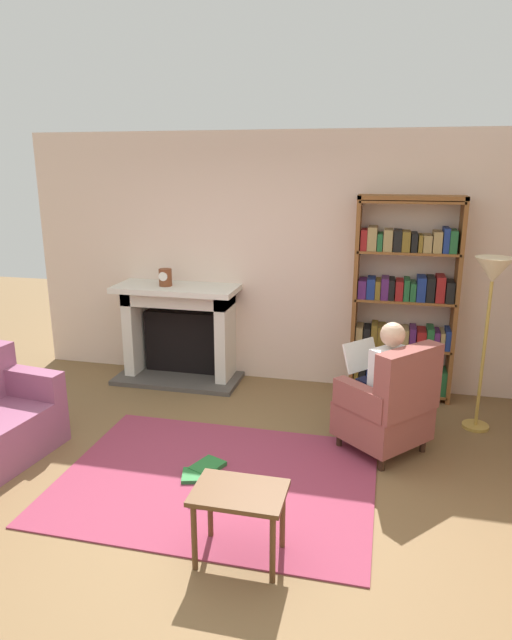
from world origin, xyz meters
The scene contains 11 objects.
ground centered at (0.00, 0.00, 0.00)m, with size 14.00×14.00×0.00m, color brown.
back_wall centered at (0.00, 2.55, 1.35)m, with size 5.60×0.10×2.70m, color beige.
area_rug centered at (0.00, 0.30, 0.01)m, with size 2.40×1.80×0.01m, color #8F344B.
fireplace centered at (-1.04, 2.30, 0.58)m, with size 1.39×0.64×1.08m.
mantel_clock centered at (-1.15, 2.20, 1.18)m, with size 0.14×0.14×0.19m.
bookshelf centered at (1.38, 2.33, 0.99)m, with size 1.02×0.32×2.07m.
armchair_reading centered at (1.27, 1.05, 0.42)m, with size 0.89×0.89×0.97m.
seated_reader centered at (1.18, 1.13, 0.62)m, with size 0.59×0.57×1.14m.
side_table centered at (0.40, -0.51, 0.40)m, with size 0.56×0.39×0.47m.
scattered_books centered at (-0.05, 0.25, 0.03)m, with size 0.56×0.68×0.04m.
floor_lamp centered at (2.07, 1.72, 1.35)m, with size 0.32×0.32×1.59m.
Camera 1 is at (1.18, -3.36, 2.36)m, focal length 31.37 mm.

